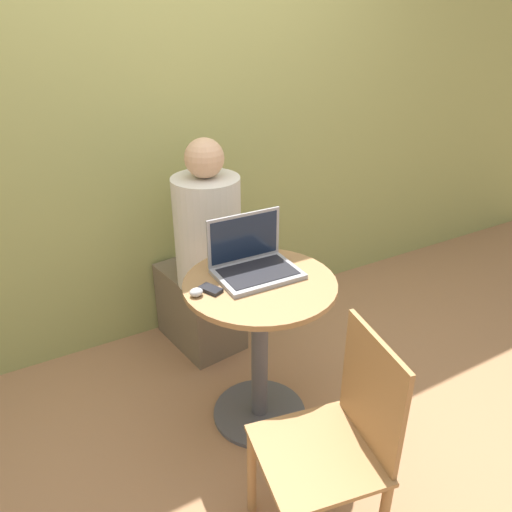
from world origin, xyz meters
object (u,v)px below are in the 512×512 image
Objects in this scene: cell_phone at (211,289)px; chair_empty at (335,445)px; laptop at (253,262)px; person_seated at (204,267)px.

cell_phone is 0.12× the size of chair_empty.
laptop is 0.29× the size of person_seated.
laptop is 0.63m from person_seated.
person_seated reaches higher than laptop.
person_seated is at bearing 89.98° from laptop.
laptop is at bearing 82.41° from chair_empty.
laptop is at bearing -90.02° from person_seated.
laptop is 0.41× the size of chair_empty.
cell_phone is at bearing -110.97° from person_seated.
person_seated is at bearing 69.03° from cell_phone.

